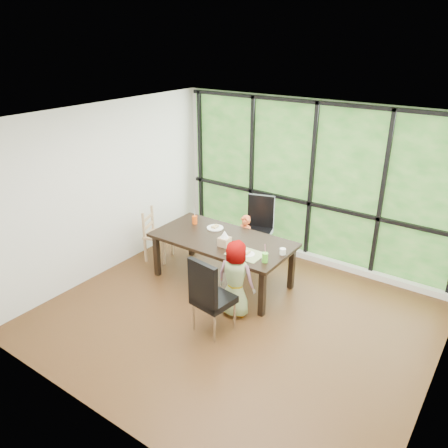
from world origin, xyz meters
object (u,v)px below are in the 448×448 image
Objects in this scene: chair_interior_leather at (214,295)px; child_toddler at (245,241)px; chair_end_beech at (158,235)px; orange_cup at (195,220)px; child_older at (235,278)px; chair_window_leather at (258,228)px; dining_table at (222,260)px; plate_far at (215,228)px; green_cup at (265,257)px; white_mug at (283,251)px; tissue_box at (225,242)px; plate_near at (247,254)px.

child_toddler is at bearing -62.40° from chair_interior_leather.
chair_end_beech is 6.75× the size of orange_cup.
child_toddler is 1.41m from child_older.
chair_window_leather is 0.97× the size of child_older.
child_toddler is at bearing 90.00° from dining_table.
plate_far is 1.33m from green_cup.
chair_window_leather is 1.41m from white_mug.
green_cup is (1.22, -0.52, 0.06)m from plate_far.
orange_cup is 1.51× the size of white_mug.
chair_window_leather is 6.96× the size of tissue_box.
chair_interior_leather is 0.88m from plate_near.
orange_cup is at bearing 175.18° from white_mug.
tissue_box is (0.17, -0.83, 0.37)m from child_toddler.
plate_far is 1.97× the size of green_cup.
chair_interior_leather is at bearing -59.88° from child_toddler.
plate_near is (0.60, -0.23, 0.38)m from dining_table.
dining_table is 1.35m from chair_end_beech.
plate_near is at bearing -80.40° from chair_interior_leather.
green_cup is at bearing -7.18° from tissue_box.
orange_cup reaches higher than plate_near.
plate_far is at bearing -46.90° from chair_interior_leather.
chair_window_leather reaches higher than plate_near.
chair_interior_leather is 0.47m from child_older.
plate_far is 0.39m from orange_cup.
chair_interior_leather reaches higher than green_cup.
green_cup is at bearing -116.62° from chair_end_beech.
plate_near is 2.33× the size of white_mug.
chair_end_beech is 0.81× the size of child_older.
orange_cup reaches higher than white_mug.
orange_cup is at bearing 161.42° from plate_near.
plate_near is at bearing -144.09° from white_mug.
white_mug is at bearing -4.82° from orange_cup.
orange_cup is at bearing -147.19° from chair_window_leather.
orange_cup is at bearing 163.68° from dining_table.
chair_interior_leather is (0.63, -1.08, 0.17)m from dining_table.
child_older is (1.98, -0.61, 0.11)m from chair_end_beech.
green_cup is (0.89, -1.32, 0.28)m from chair_window_leather.
child_older is at bearing -41.70° from plate_far.
white_mug is at bearing -61.33° from chair_window_leather.
chair_end_beech is at bearing 172.92° from green_cup.
plate_near is at bearing -27.39° from plate_far.
tissue_box is at bearing -99.35° from chair_window_leather.
child_older reaches higher than chair_window_leather.
chair_interior_leather reaches higher than white_mug.
plate_far is at bearing 152.61° from plate_near.
green_cup is (2.26, -0.28, 0.37)m from chair_end_beech.
chair_interior_leather is 6.96× the size of tissue_box.
green_cup is at bearing -101.73° from chair_interior_leather.
tissue_box is (0.87, -0.39, -0.00)m from orange_cup.
dining_table is 1.05m from green_cup.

